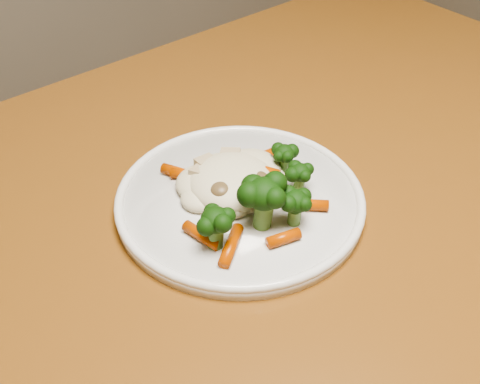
# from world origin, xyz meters

# --- Properties ---
(dining_table) EXTENTS (1.42, 1.04, 0.75)m
(dining_table) POSITION_xyz_m (-0.08, 0.12, 0.66)
(dining_table) COLOR brown
(dining_table) RESTS_ON ground
(plate) EXTENTS (0.27, 0.27, 0.01)m
(plate) POSITION_xyz_m (-0.05, 0.19, 0.76)
(plate) COLOR white
(plate) RESTS_ON dining_table
(meal) EXTENTS (0.16, 0.18, 0.05)m
(meal) POSITION_xyz_m (-0.05, 0.18, 0.78)
(meal) COLOR beige
(meal) RESTS_ON plate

